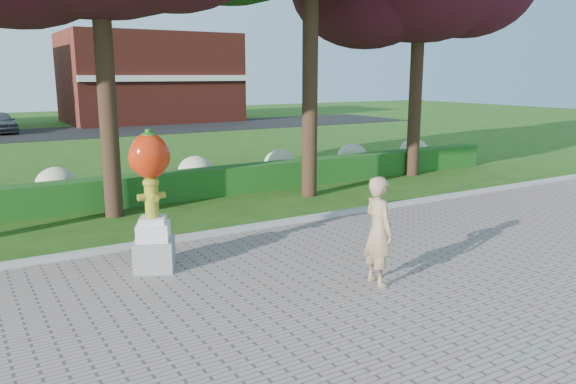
{
  "coord_description": "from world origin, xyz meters",
  "views": [
    {
      "loc": [
        -5.36,
        -7.89,
        3.48
      ],
      "look_at": [
        0.04,
        1.0,
        1.29
      ],
      "focal_mm": 35.0,
      "sensor_mm": 36.0,
      "label": 1
    }
  ],
  "objects": [
    {
      "name": "street",
      "position": [
        0.0,
        28.0,
        0.01
      ],
      "size": [
        50.0,
        8.0,
        0.02
      ],
      "primitive_type": "cube",
      "color": "black",
      "rests_on": "ground"
    },
    {
      "name": "curb",
      "position": [
        0.0,
        3.0,
        0.07
      ],
      "size": [
        40.0,
        0.18,
        0.15
      ],
      "primitive_type": "cube",
      "color": "#ADADA5",
      "rests_on": "ground"
    },
    {
      "name": "woman",
      "position": [
        0.53,
        -1.06,
        0.95
      ],
      "size": [
        0.52,
        0.72,
        1.83
      ],
      "primitive_type": "imported",
      "rotation": [
        0.0,
        0.0,
        1.43
      ],
      "color": "tan",
      "rests_on": "walkway"
    },
    {
      "name": "lawn_hedge",
      "position": [
        0.0,
        7.0,
        0.4
      ],
      "size": [
        24.0,
        0.7,
        0.8
      ],
      "primitive_type": "cube",
      "color": "#164B15",
      "rests_on": "ground"
    },
    {
      "name": "parked_car",
      "position": [
        -2.64,
        29.76,
        0.67
      ],
      "size": [
        1.89,
        3.95,
        1.3
      ],
      "primitive_type": "imported",
      "rotation": [
        0.0,
        0.0,
        0.09
      ],
      "color": "#46474E",
      "rests_on": "street"
    },
    {
      "name": "walkway",
      "position": [
        0.0,
        -4.0,
        0.02
      ],
      "size": [
        40.0,
        14.0,
        0.04
      ],
      "primitive_type": "cube",
      "color": "gray",
      "rests_on": "ground"
    },
    {
      "name": "hydrant_sculpture",
      "position": [
        -2.42,
        1.57,
        1.37
      ],
      "size": [
        0.91,
        0.91,
        2.52
      ],
      "rotation": [
        0.0,
        0.0,
        -0.43
      ],
      "color": "gray",
      "rests_on": "walkway"
    },
    {
      "name": "hydrangea_row",
      "position": [
        0.57,
        8.0,
        0.55
      ],
      "size": [
        20.1,
        1.1,
        0.99
      ],
      "color": "beige",
      "rests_on": "ground"
    },
    {
      "name": "building_right",
      "position": [
        8.0,
        34.0,
        3.2
      ],
      "size": [
        12.0,
        8.0,
        6.4
      ],
      "primitive_type": "cube",
      "color": "maroon",
      "rests_on": "ground"
    },
    {
      "name": "ground",
      "position": [
        0.0,
        0.0,
        0.0
      ],
      "size": [
        100.0,
        100.0,
        0.0
      ],
      "primitive_type": "plane",
      "color": "#234A12",
      "rests_on": "ground"
    }
  ]
}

